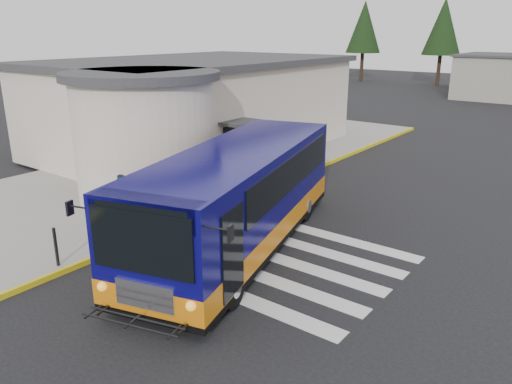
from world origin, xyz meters
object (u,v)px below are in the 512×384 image
Objects in this scene: pedestrian_a at (125,200)px; pedestrian_b at (138,200)px; bollard at (56,247)px; transit_bus at (238,202)px.

pedestrian_a is 0.51m from pedestrian_b.
pedestrian_a is at bearing 106.30° from bollard.
pedestrian_a is 1.57× the size of bollard.
pedestrian_a is (-3.89, -1.18, -0.44)m from transit_bus.
pedestrian_b is (-3.81, -0.68, -0.55)m from transit_bus.
transit_bus is 3.91m from pedestrian_b.
pedestrian_b is 3.69m from bollard.
pedestrian_a reaches higher than bollard.
transit_bus is 5.26m from bollard.
pedestrian_a is 3.24m from bollard.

